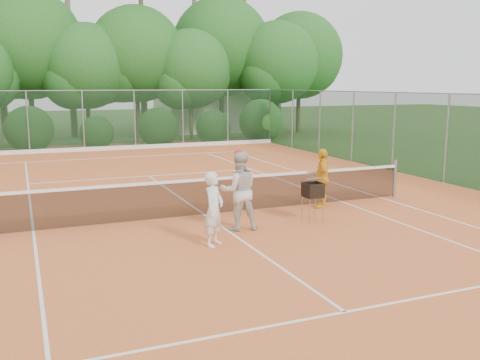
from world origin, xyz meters
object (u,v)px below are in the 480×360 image
player_white (214,209)px  ball_hopper (313,191)px  player_center_grp (239,190)px  player_yellow (322,178)px

player_white → ball_hopper: size_ratio=1.62×
player_center_grp → player_yellow: bearing=22.5°
player_yellow → player_center_grp: bearing=-42.6°
player_center_grp → player_white: bearing=-135.0°
player_white → player_center_grp: 1.35m
player_white → player_yellow: player_yellow is taller
player_center_grp → ball_hopper: 1.95m
player_white → player_yellow: (3.87, 2.16, 0.03)m
player_yellow → ball_hopper: 1.55m
player_center_grp → player_yellow: (2.93, 1.21, -0.11)m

